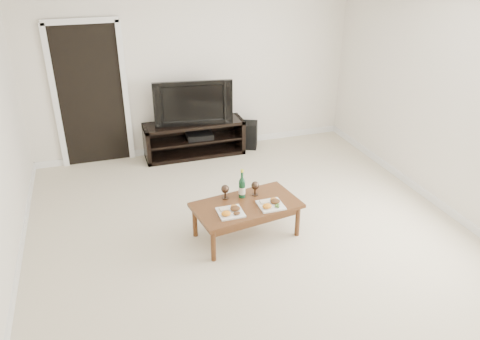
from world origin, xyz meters
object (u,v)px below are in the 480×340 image
Objects in this scene: subwoofer at (248,135)px; coffee_table at (246,220)px; media_console at (194,139)px; television at (193,101)px.

subwoofer is 2.58m from coffee_table.
media_console is 3.63× the size of subwoofer.
subwoofer is at bearing 70.61° from coffee_table.
media_console reaches higher than coffee_table.
coffee_table is at bearing -88.82° from media_console.
media_console is 0.91m from subwoofer.
media_console is 1.32× the size of coffee_table.
television is 1.01× the size of coffee_table.
media_console is 2.39m from coffee_table.
media_console is 1.31× the size of television.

